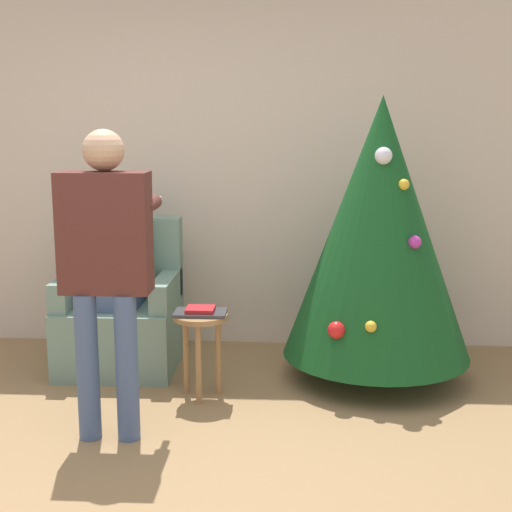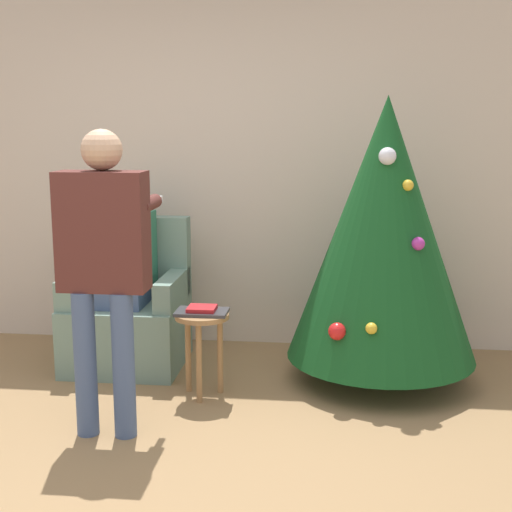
{
  "view_description": "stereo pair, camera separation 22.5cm",
  "coord_description": "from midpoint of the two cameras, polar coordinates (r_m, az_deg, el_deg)",
  "views": [
    {
      "loc": [
        0.67,
        -3.09,
        1.69
      ],
      "look_at": [
        0.45,
        0.97,
        0.92
      ],
      "focal_mm": 50.0,
      "sensor_mm": 36.0,
      "label": 1
    },
    {
      "loc": [
        0.9,
        -3.07,
        1.69
      ],
      "look_at": [
        0.45,
        0.97,
        0.92
      ],
      "focal_mm": 50.0,
      "sensor_mm": 36.0,
      "label": 2
    }
  ],
  "objects": [
    {
      "name": "person_seated",
      "position": [
        4.95,
        -12.23,
        -0.94
      ],
      "size": [
        0.36,
        0.46,
        1.28
      ],
      "color": "#475B84",
      "rests_on": "ground_plane"
    },
    {
      "name": "side_stool",
      "position": [
        4.4,
        -5.92,
        -6.09
      ],
      "size": [
        0.33,
        0.33,
        0.53
      ],
      "color": "#A37547",
      "rests_on": "ground_plane"
    },
    {
      "name": "book",
      "position": [
        4.36,
        -5.96,
        -4.27
      ],
      "size": [
        0.17,
        0.16,
        0.02
      ],
      "color": "#B21E23",
      "rests_on": "laptop"
    },
    {
      "name": "person_standing",
      "position": [
        3.83,
        -13.59,
        0.02
      ],
      "size": [
        0.48,
        0.57,
        1.65
      ],
      "color": "#475B84",
      "rests_on": "ground_plane"
    },
    {
      "name": "armchair",
      "position": [
        5.06,
        -11.98,
        -4.84
      ],
      "size": [
        0.78,
        0.72,
        1.01
      ],
      "color": "gray",
      "rests_on": "ground_plane"
    },
    {
      "name": "christmas_tree",
      "position": [
        4.62,
        8.44,
        2.17
      ],
      "size": [
        1.22,
        1.22,
        1.85
      ],
      "color": "brown",
      "rests_on": "ground_plane"
    },
    {
      "name": "laptop",
      "position": [
        4.37,
        -5.95,
        -4.55
      ],
      "size": [
        0.32,
        0.2,
        0.02
      ],
      "color": "#38383D",
      "rests_on": "side_stool"
    },
    {
      "name": "ground_plane",
      "position": [
        3.6,
        -10.3,
        -17.41
      ],
      "size": [
        14.0,
        14.0,
        0.0
      ],
      "primitive_type": "plane",
      "color": "#99754C"
    },
    {
      "name": "wall_back",
      "position": [
        5.38,
        -5.29,
        7.13
      ],
      "size": [
        8.0,
        0.06,
        2.7
      ],
      "color": "beige",
      "rests_on": "ground_plane"
    }
  ]
}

